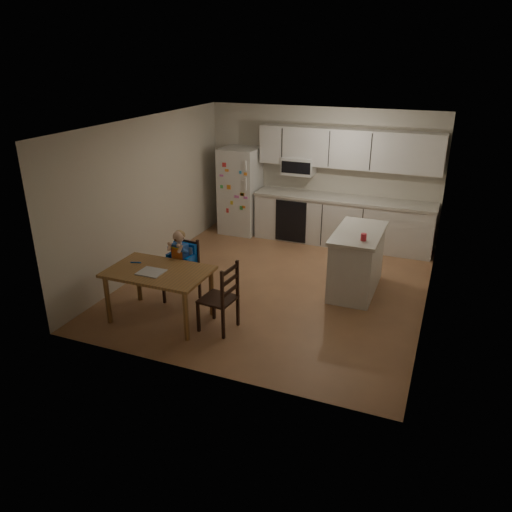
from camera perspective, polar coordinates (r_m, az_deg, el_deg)
The scene contains 10 objects.
room at distance 7.90m, azimuth 3.63°, elevation 6.26°, with size 4.52×5.01×2.51m.
refrigerator at distance 10.05m, azimuth -1.82°, elevation 7.45°, with size 0.72×0.70×1.70m, color silver.
kitchen_run at distance 9.52m, azimuth 9.86°, elevation 6.45°, with size 3.37×0.62×2.15m.
kitchen_island at distance 7.72m, azimuth 11.43°, elevation -0.57°, with size 0.68×1.30×0.96m.
red_cup at distance 7.18m, azimuth 12.19°, elevation 2.13°, with size 0.08×0.08×0.10m, color red.
dining_table at distance 6.83m, azimuth -11.05°, elevation -2.37°, with size 1.36×0.87×0.73m.
napkin at distance 6.74m, azimuth -11.90°, elevation -1.81°, with size 0.33×0.29×0.01m, color silver.
toddler_spoon at distance 7.09m, azimuth -13.67°, elevation -0.71°, with size 0.02×0.02×0.12m, color blue.
chair_booster at distance 7.29m, azimuth -8.46°, elevation -0.27°, with size 0.46×0.46×1.10m.
chair_side at distance 6.47m, azimuth -3.70°, elevation -4.33°, with size 0.46×0.46×0.95m.
Camera 1 is at (2.37, -6.73, 3.44)m, focal length 35.00 mm.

